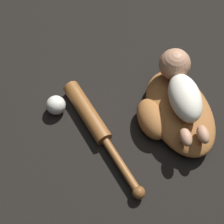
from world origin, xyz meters
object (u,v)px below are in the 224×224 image
Objects in this scene: baby_figure at (181,86)px; baseball at (56,105)px; baseball_glove at (175,113)px; baseball_bat at (94,123)px.

baby_figure is 4.93× the size of baseball.
baseball_glove is 0.11m from baby_figure.
baseball_glove is 1.02× the size of baseball_bat.
baseball_bat is (-0.07, 0.29, -0.02)m from baseball_glove.
baseball_glove reaches higher than baseball_bat.
baby_figure is 0.85× the size of baseball_bat.
baseball_bat is at bearing 112.89° from baby_figure.
baseball is at bearing 98.61° from baby_figure.
baby_figure is 0.33m from baseball_bat.
baseball is at bearing 91.82° from baseball_glove.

